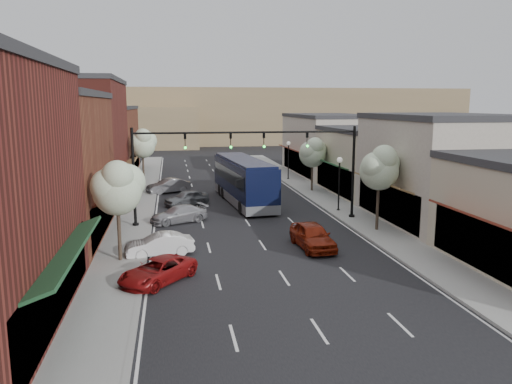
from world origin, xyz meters
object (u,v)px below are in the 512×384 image
lamp_post_far (288,154)px  parked_car_a (158,271)px  signal_mast_right (323,159)px  signal_mast_left (168,162)px  tree_left_near (118,187)px  tree_left_far (143,143)px  red_hatchback (312,236)px  lamp_post_near (339,175)px  tree_right_far (313,152)px  parked_car_e (168,186)px  tree_right_near (380,167)px  parked_car_c (179,214)px  coach_bus (244,180)px  parked_car_d (186,198)px  parked_car_b (159,245)px

lamp_post_far → parked_car_a: 34.61m
signal_mast_right → signal_mast_left: bearing=180.0°
signal_mast_left → tree_left_near: size_ratio=1.44×
tree_left_far → red_hatchback: size_ratio=1.35×
signal_mast_right → lamp_post_near: size_ratio=1.85×
signal_mast_right → tree_right_far: bearing=77.1°
tree_left_near → parked_car_a: (2.05, -3.51, -3.63)m
tree_left_near → parked_car_e: (2.52, 21.77, -3.53)m
tree_right_near → tree_left_near: bearing=-166.5°
lamp_post_near → parked_car_c: bearing=-173.0°
tree_right_near → tree_right_far: bearing=90.0°
tree_left_near → coach_bus: 18.13m
coach_bus → parked_car_c: bearing=-136.8°
lamp_post_far → parked_car_a: size_ratio=1.05×
lamp_post_near → lamp_post_far: bearing=90.0°
tree_right_near → tree_left_far: tree_left_far is taller
lamp_post_near → coach_bus: (-7.00, 5.00, -0.98)m
parked_car_e → coach_bus: bearing=22.7°
lamp_post_near → parked_car_e: size_ratio=1.05×
signal_mast_right → parked_car_e: size_ratio=1.95×
red_hatchback → coach_bus: bearing=94.3°
lamp_post_near → parked_car_d: lamp_post_near is taller
signal_mast_left → lamp_post_near: signal_mast_left is taller
signal_mast_left → tree_right_near: 14.55m
tree_left_near → parked_car_d: (4.05, 15.14, -3.56)m
tree_left_far → parked_car_a: 29.85m
tree_left_far → parked_car_a: bearing=-86.0°
parked_car_a → parked_car_e: 25.28m
parked_car_d → coach_bus: bearing=67.2°
tree_left_near → coach_bus: size_ratio=0.44×
tree_left_far → tree_right_far: bearing=-19.9°
tree_left_near → lamp_post_near: 19.25m
signal_mast_left → red_hatchback: bearing=-40.2°
parked_car_a → signal_mast_right: bearing=85.0°
signal_mast_left → tree_left_near: (-2.63, -8.05, -0.40)m
red_hatchback → parked_car_c: bearing=130.4°
signal_mast_left → parked_car_a: size_ratio=1.94×
parked_car_b → red_hatchback: bearing=79.6°
signal_mast_left → parked_car_e: signal_mast_left is taller
signal_mast_left → parked_car_a: bearing=-92.9°
parked_car_a → coach_bus: bearing=110.5°
tree_right_far → parked_car_d: size_ratio=1.40×
tree_right_near → parked_car_d: size_ratio=1.54×
tree_left_near → lamp_post_near: (16.05, 10.56, -1.22)m
parked_car_d → parked_car_a: bearing=-33.7°
lamp_post_far → tree_right_far: bearing=-86.1°
parked_car_a → parked_car_c: parked_car_c is taller
parked_car_a → parked_car_d: bearing=124.6°
lamp_post_far → coach_bus: (-7.00, -12.50, -0.98)m
parked_car_d → red_hatchback: bearing=-1.2°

